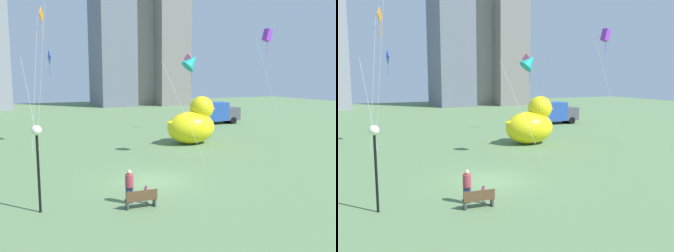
% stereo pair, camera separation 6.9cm
% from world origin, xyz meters
% --- Properties ---
extents(ground_plane, '(140.00, 140.00, 0.00)m').
position_xyz_m(ground_plane, '(0.00, 0.00, 0.00)').
color(ground_plane, '#5B7D4E').
extents(park_bench, '(1.54, 0.55, 0.90)m').
position_xyz_m(park_bench, '(-2.18, -3.90, 0.47)').
color(park_bench, brown).
rests_on(park_bench, ground).
extents(person_adult, '(0.42, 0.42, 1.70)m').
position_xyz_m(person_adult, '(-2.48, -3.04, 0.94)').
color(person_adult, '#38476B').
rests_on(person_adult, ground).
extents(person_child, '(0.22, 0.22, 0.90)m').
position_xyz_m(person_child, '(-1.73, -3.37, 0.50)').
color(person_child, silver).
rests_on(person_child, ground).
extents(giant_inflatable_duck, '(5.32, 3.42, 4.41)m').
position_xyz_m(giant_inflatable_duck, '(8.07, 9.68, 1.88)').
color(giant_inflatable_duck, yellow).
rests_on(giant_inflatable_duck, ground).
extents(lamppost, '(0.47, 0.47, 4.06)m').
position_xyz_m(lamppost, '(-6.59, -2.43, 3.15)').
color(lamppost, black).
rests_on(lamppost, ground).
extents(box_truck, '(6.28, 2.64, 2.85)m').
position_xyz_m(box_truck, '(17.58, 20.87, 1.45)').
color(box_truck, '#264CA5').
rests_on(box_truck, ground).
extents(city_skyline, '(43.37, 13.36, 40.96)m').
position_xyz_m(city_skyline, '(14.73, 56.74, 18.50)').
color(city_skyline, gray).
rests_on(city_skyline, ground).
extents(kite_pink, '(2.32, 2.73, 8.85)m').
position_xyz_m(kite_pink, '(11.50, 17.06, 7.90)').
color(kite_pink, silver).
rests_on(kite_pink, ground).
extents(kite_purple, '(2.95, 2.50, 10.76)m').
position_xyz_m(kite_purple, '(15.46, 8.51, 10.08)').
color(kite_purple, silver).
rests_on(kite_purple, ground).
extents(kite_orange, '(1.48, 1.86, 11.71)m').
position_xyz_m(kite_orange, '(-4.76, 11.67, 10.59)').
color(kite_orange, silver).
rests_on(kite_orange, ground).
extents(kite_teal, '(3.24, 3.01, 8.13)m').
position_xyz_m(kite_teal, '(5.43, 5.20, 7.33)').
color(kite_teal, silver).
rests_on(kite_teal, ground).
extents(kite_blue, '(2.40, 3.78, 8.65)m').
position_xyz_m(kite_blue, '(-3.99, 14.68, 7.71)').
color(kite_blue, silver).
rests_on(kite_blue, ground).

